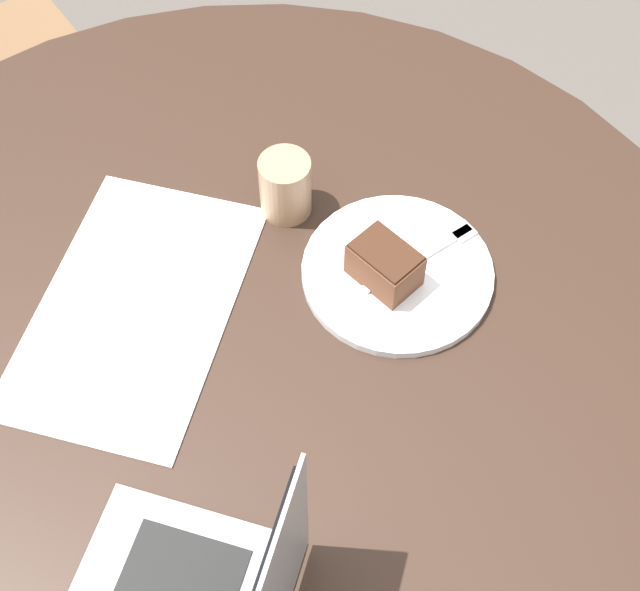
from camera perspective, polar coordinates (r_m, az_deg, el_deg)
name	(u,v)px	position (r m, az deg, el deg)	size (l,w,h in m)	color
ground_plane	(269,552)	(1.78, -3.26, -16.07)	(12.00, 12.00, 0.00)	#4C4742
dining_table	(246,404)	(1.19, -4.74, -6.92)	(1.27, 1.27, 0.77)	black
paper_document	(136,307)	(1.12, -11.71, -0.72)	(0.38, 0.23, 0.00)	white
plate	(397,272)	(1.12, 4.97, 1.48)	(0.24, 0.24, 0.01)	silver
cake_slice	(385,265)	(1.09, 4.16, 1.99)	(0.09, 0.10, 0.06)	brown
fork	(430,251)	(1.14, 7.07, 2.83)	(0.14, 0.13, 0.00)	silver
coffee_glass	(285,186)	(1.16, -2.23, 7.00)	(0.07, 0.07, 0.09)	#997556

